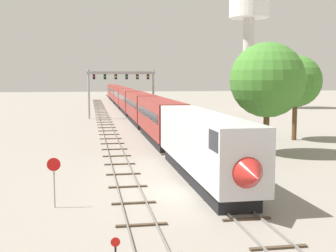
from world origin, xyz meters
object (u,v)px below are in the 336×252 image
object	(u,v)px
signal_gantry	(121,82)
trackside_tree_left	(267,80)
water_tower	(249,16)
trackside_tree_mid	(296,81)
passenger_train	(129,101)
stop_sign	(54,175)

from	to	relation	value
signal_gantry	trackside_tree_left	distance (m)	41.67
water_tower	trackside_tree_left	world-z (taller)	water_tower
signal_gantry	trackside_tree_mid	bearing A→B (deg)	-60.12
passenger_train	trackside_tree_mid	world-z (taller)	trackside_tree_mid
signal_gantry	water_tower	bearing A→B (deg)	34.28
stop_sign	trackside_tree_left	distance (m)	24.30
stop_sign	passenger_train	bearing A→B (deg)	81.36
signal_gantry	water_tower	world-z (taller)	water_tower
passenger_train	stop_sign	size ratio (longest dim) A/B	48.67
stop_sign	trackside_tree_left	bearing A→B (deg)	38.23
passenger_train	water_tower	bearing A→B (deg)	19.82
passenger_train	signal_gantry	bearing A→B (deg)	-101.68
water_tower	trackside_tree_mid	size ratio (longest dim) A/B	2.78
stop_sign	trackside_tree_mid	size ratio (longest dim) A/B	0.29
passenger_train	trackside_tree_mid	xyz separation A→B (m)	(15.76, -42.23, 4.27)
signal_gantry	trackside_tree_left	bearing A→B (deg)	-74.85
stop_sign	water_tower	bearing A→B (deg)	62.86
passenger_train	trackside_tree_left	world-z (taller)	trackside_tree_left
passenger_train	water_tower	distance (m)	36.29
water_tower	trackside_tree_mid	world-z (taller)	water_tower
water_tower	trackside_tree_left	xyz separation A→B (m)	(-20.46, -61.59, -14.49)
trackside_tree_mid	signal_gantry	bearing A→B (deg)	119.88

